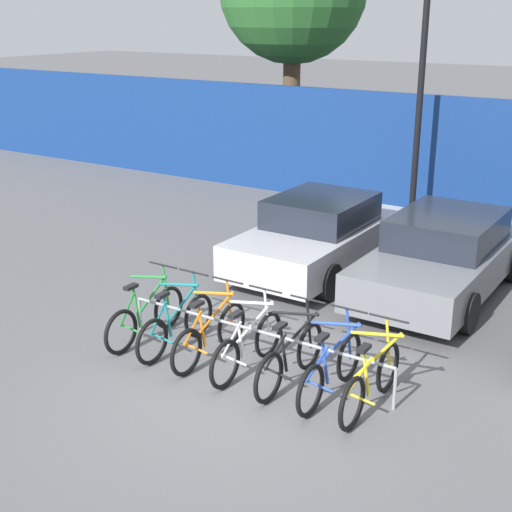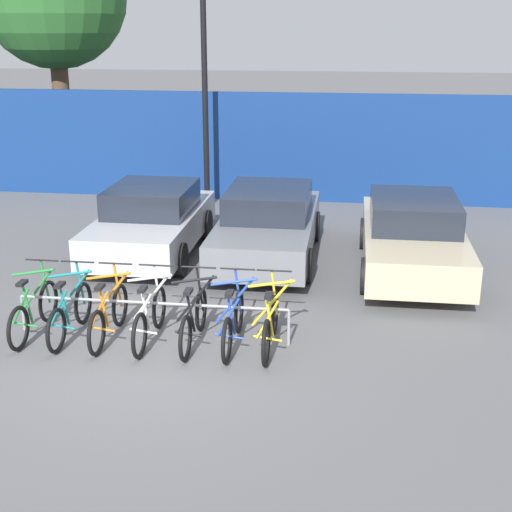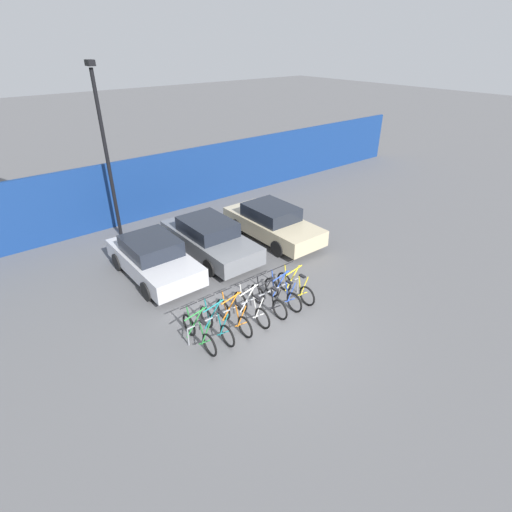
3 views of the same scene
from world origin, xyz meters
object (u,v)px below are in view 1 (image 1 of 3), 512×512
(lamp_post, at_px, (423,56))
(bike_rack, at_px, (254,334))
(bicycle_white, at_px, (248,346))
(bicycle_black, at_px, (290,358))
(car_silver, at_px, (319,234))
(bicycle_orange, at_px, (210,335))
(bicycle_green, at_px, (146,316))
(bicycle_teal, at_px, (176,325))
(bicycle_yellow, at_px, (371,381))
(car_grey, at_px, (444,255))
(bicycle_blue, at_px, (331,370))

(lamp_post, bearing_deg, bike_rack, -84.46)
(bicycle_white, xyz_separation_m, bicycle_black, (0.66, 0.00, 0.00))
(car_silver, bearing_deg, bicycle_orange, -83.42)
(bicycle_black, bearing_deg, bicycle_green, 177.93)
(bicycle_teal, xyz_separation_m, bicycle_yellow, (3.01, 0.00, 0.00))
(bicycle_white, bearing_deg, bicycle_green, -177.57)
(bicycle_orange, bearing_deg, bicycle_white, -0.73)
(bicycle_teal, bearing_deg, bike_rack, 3.92)
(bicycle_green, xyz_separation_m, bicycle_white, (1.79, 0.00, 0.00))
(bicycle_teal, bearing_deg, bicycle_green, 176.97)
(bicycle_yellow, xyz_separation_m, car_grey, (-0.53, 4.15, 0.31))
(bike_rack, distance_m, car_grey, 4.19)
(bike_rack, height_order, bicycle_yellow, bicycle_yellow)
(car_silver, bearing_deg, car_grey, 2.34)
(bicycle_blue, bearing_deg, bicycle_green, -178.58)
(bicycle_blue, height_order, lamp_post, lamp_post)
(bicycle_white, xyz_separation_m, bicycle_yellow, (1.79, 0.00, 0.00))
(bicycle_black, relative_size, bicycle_yellow, 1.00)
(bicycle_black, xyz_separation_m, bicycle_yellow, (1.13, 0.00, 0.00))
(bicycle_black, xyz_separation_m, bicycle_blue, (0.58, 0.00, 0.00))
(bicycle_white, relative_size, car_silver, 0.42)
(bicycle_white, bearing_deg, bicycle_orange, -177.57)
(bicycle_black, height_order, lamp_post, lamp_post)
(bicycle_teal, relative_size, car_grey, 0.38)
(bicycle_blue, bearing_deg, car_silver, 121.36)
(bike_rack, height_order, bicycle_black, bicycle_black)
(bicycle_orange, relative_size, bicycle_yellow, 1.00)
(bicycle_orange, height_order, car_grey, car_grey)
(bicycle_green, relative_size, bicycle_blue, 1.00)
(car_silver, xyz_separation_m, lamp_post, (0.33, 3.92, 3.00))
(bike_rack, height_order, bicycle_green, bicycle_green)
(bike_rack, height_order, lamp_post, lamp_post)
(bike_rack, bearing_deg, bicycle_black, -12.71)
(bicycle_green, bearing_deg, bicycle_blue, -1.86)
(bike_rack, height_order, bicycle_orange, bicycle_orange)
(bicycle_teal, xyz_separation_m, bicycle_white, (1.22, 0.00, 0.00))
(bicycle_orange, relative_size, car_grey, 0.38)
(bicycle_blue, xyz_separation_m, bicycle_yellow, (0.54, 0.00, 0.00))
(bicycle_orange, relative_size, car_silver, 0.42)
(bicycle_orange, height_order, bicycle_black, same)
(lamp_post, bearing_deg, car_silver, -94.83)
(bicycle_yellow, relative_size, car_grey, 0.38)
(bicycle_white, bearing_deg, lamp_post, 97.87)
(bicycle_orange, distance_m, bicycle_black, 1.28)
(bike_rack, height_order, car_grey, car_grey)
(car_silver, xyz_separation_m, car_grey, (2.34, 0.10, 0.00))
(bicycle_black, bearing_deg, car_silver, 111.29)
(bicycle_blue, xyz_separation_m, lamp_post, (-2.00, 7.97, 3.32))
(bicycle_white, height_order, lamp_post, lamp_post)
(lamp_post, bearing_deg, bicycle_blue, -75.91)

